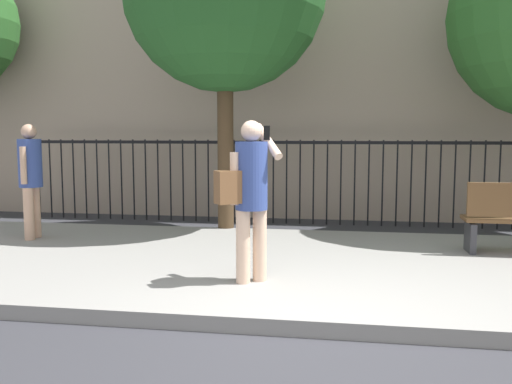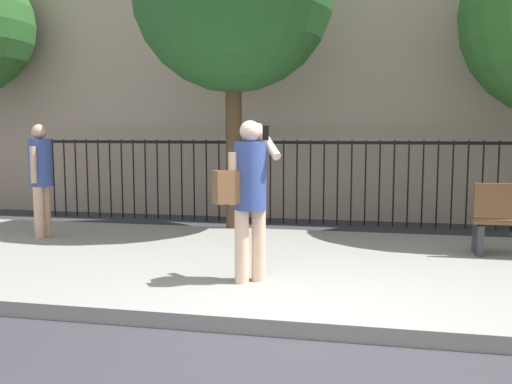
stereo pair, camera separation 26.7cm
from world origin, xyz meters
name	(u,v)px [view 2 (the right image)]	position (x,y,z in m)	size (l,w,h in m)	color
ground_plane	(309,340)	(0.00, 0.00, 0.00)	(60.00, 60.00, 0.00)	#333338
sidewalk	(329,269)	(0.00, 2.20, 0.07)	(28.00, 4.40, 0.15)	gray
iron_fence	(345,171)	(0.00, 5.90, 1.02)	(12.03, 0.04, 1.60)	black
pedestrian_on_phone	(248,189)	(-0.78, 1.14, 1.15)	(0.71, 0.65, 1.71)	beige
pedestrian_walking	(41,173)	(-4.41, 3.01, 1.13)	(0.37, 0.49, 1.71)	tan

